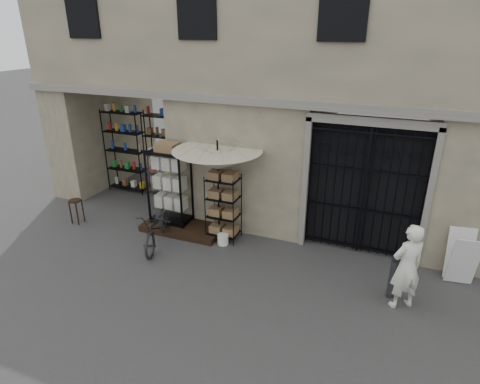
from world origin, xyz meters
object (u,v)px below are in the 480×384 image
at_px(white_bucket, 223,239).
at_px(wooden_stool, 77,211).
at_px(easel_sign, 462,258).
at_px(display_cabinet, 170,191).
at_px(shopkeeper, 400,305).
at_px(bicycle, 159,245).
at_px(wire_rack, 223,208).
at_px(market_umbrella, 218,155).
at_px(steel_bollard, 393,279).

xyz_separation_m(white_bucket, wooden_stool, (-3.95, -0.38, 0.21)).
height_order(wooden_stool, easel_sign, easel_sign).
height_order(display_cabinet, shopkeeper, display_cabinet).
distance_m(white_bucket, bicycle, 1.50).
relative_size(white_bucket, wooden_stool, 0.41).
distance_m(wire_rack, market_umbrella, 1.30).
bearing_deg(shopkeeper, easel_sign, -165.36).
xyz_separation_m(steel_bollard, easel_sign, (1.21, 1.01, 0.16)).
distance_m(market_umbrella, steel_bollard, 4.40).
xyz_separation_m(wire_rack, steel_bollard, (3.82, -0.89, -0.40)).
xyz_separation_m(display_cabinet, easel_sign, (6.52, 0.02, -0.43)).
bearing_deg(shopkeeper, market_umbrella, -50.39).
bearing_deg(bicycle, wooden_stool, 158.99).
bearing_deg(wire_rack, bicycle, -135.22).
relative_size(market_umbrella, shopkeeper, 1.75).
relative_size(market_umbrella, steel_bollard, 3.67).
distance_m(steel_bollard, easel_sign, 1.59).
distance_m(white_bucket, easel_sign, 4.98).
bearing_deg(wooden_stool, white_bucket, 5.48).
bearing_deg(steel_bollard, wooden_stool, 178.12).
bearing_deg(market_umbrella, display_cabinet, 176.78).
distance_m(display_cabinet, white_bucket, 1.83).
bearing_deg(steel_bollard, display_cabinet, 169.42).
xyz_separation_m(white_bucket, steel_bollard, (3.73, -0.63, 0.27)).
bearing_deg(bicycle, shopkeeper, -19.21).
bearing_deg(white_bucket, display_cabinet, 167.10).
bearing_deg(easel_sign, bicycle, -178.21).
bearing_deg(steel_bollard, bicycle, 179.47).
relative_size(market_umbrella, wooden_stool, 4.54).
height_order(white_bucket, wooden_stool, wooden_stool).
bearing_deg(shopkeeper, white_bucket, -47.29).
xyz_separation_m(bicycle, shopkeeper, (5.29, -0.25, 0.00)).
bearing_deg(bicycle, display_cabinet, 85.50).
bearing_deg(easel_sign, display_cabinet, 173.29).
relative_size(display_cabinet, white_bucket, 7.69).
bearing_deg(bicycle, steel_bollard, -16.98).
bearing_deg(wire_rack, steel_bollard, -1.66).
height_order(white_bucket, easel_sign, easel_sign).
bearing_deg(white_bucket, bicycle, -157.00).
height_order(display_cabinet, steel_bollard, display_cabinet).
relative_size(white_bucket, easel_sign, 0.24).
distance_m(white_bucket, shopkeeper, 4.01).
xyz_separation_m(display_cabinet, white_bucket, (1.58, -0.36, -0.85)).
relative_size(wire_rack, shopkeeper, 0.98).
distance_m(display_cabinet, wire_rack, 1.50).
xyz_separation_m(wire_rack, wooden_stool, (-3.86, -0.64, -0.45)).
bearing_deg(wire_rack, easel_sign, 12.82).
bearing_deg(steel_bollard, shopkeeper, -48.27).
distance_m(shopkeeper, easel_sign, 1.68).
bearing_deg(market_umbrella, shopkeeper, -15.17).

